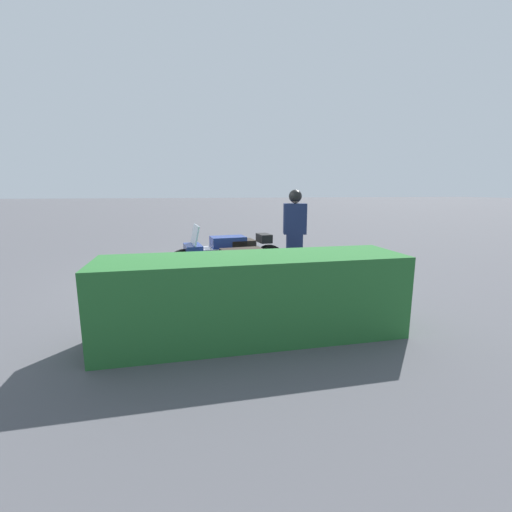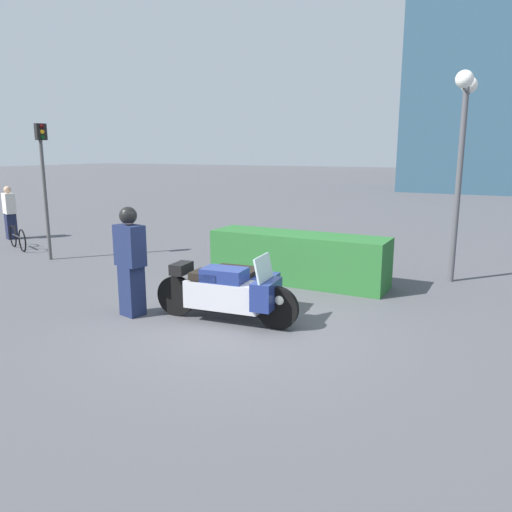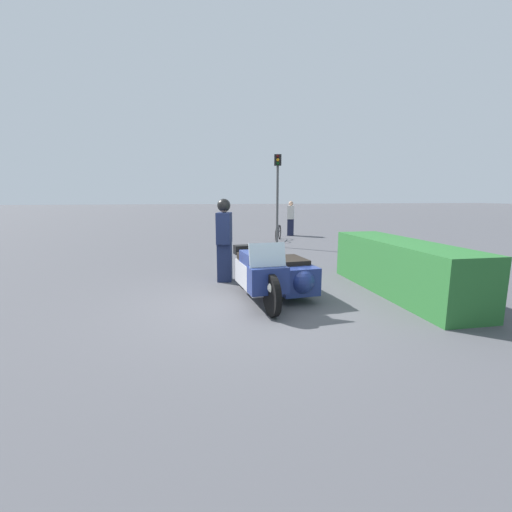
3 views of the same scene
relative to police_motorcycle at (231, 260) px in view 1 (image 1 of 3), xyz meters
name	(u,v)px [view 1 (image 1 of 3)]	position (x,y,z in m)	size (l,w,h in m)	color
ground_plane	(212,279)	(0.35, -0.43, -0.48)	(160.00, 160.00, 0.00)	#4C4C51
police_motorcycle	(231,260)	(0.00, 0.00, 0.00)	(2.51, 1.41, 1.17)	black
officer_rider	(295,229)	(-1.58, -0.79, 0.51)	(0.56, 0.41, 1.87)	#192347
hedge_bush_curbside	(254,297)	(0.07, 2.56, 0.05)	(3.81, 1.00, 1.05)	#28662D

